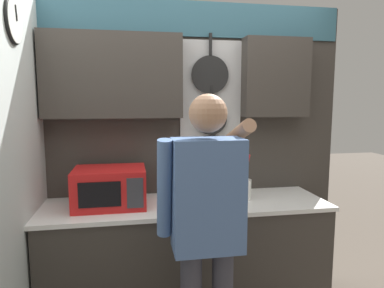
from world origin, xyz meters
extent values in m
cube|color=#38332D|center=(0.00, 0.00, 0.43)|extent=(2.02, 0.58, 0.86)
cube|color=white|center=(0.00, 0.00, 0.88)|extent=(2.05, 0.61, 0.03)
cube|color=#38332D|center=(0.00, 0.31, 1.19)|extent=(2.62, 0.04, 2.38)
cube|color=#2D5666|center=(0.00, 0.28, 2.25)|extent=(2.58, 0.02, 0.26)
cube|color=#38332D|center=(-0.51, 0.21, 1.81)|extent=(1.01, 0.16, 0.61)
cube|color=#38332D|center=(0.75, 0.21, 1.81)|extent=(0.53, 0.16, 0.61)
cube|color=#B2B2B2|center=(0.24, 0.28, 1.51)|extent=(0.49, 0.01, 1.16)
cylinder|color=black|center=(0.23, 0.25, 1.83)|extent=(0.29, 0.02, 0.29)
cube|color=black|center=(0.23, 0.25, 2.06)|extent=(0.02, 0.02, 0.17)
cylinder|color=black|center=(0.24, 0.25, 1.49)|extent=(0.26, 0.02, 0.26)
cube|color=black|center=(0.24, 0.25, 1.68)|extent=(0.02, 0.02, 0.13)
cylinder|color=black|center=(0.26, 0.25, 1.17)|extent=(0.29, 0.02, 0.29)
cube|color=black|center=(0.26, 0.25, 1.39)|extent=(0.02, 0.02, 0.15)
cylinder|color=#2D2D33|center=(0.24, 0.25, 1.06)|extent=(0.30, 0.02, 0.30)
cube|color=black|center=(0.24, 0.25, 1.28)|extent=(0.02, 0.02, 0.14)
cylinder|color=silver|center=(0.04, 0.25, 1.20)|extent=(0.01, 0.01, 0.16)
ellipsoid|color=silver|center=(0.04, 0.25, 1.10)|extent=(0.04, 0.01, 0.04)
cylinder|color=silver|center=(0.12, 0.25, 1.16)|extent=(0.01, 0.01, 0.24)
ellipsoid|color=silver|center=(0.12, 0.25, 1.03)|extent=(0.05, 0.01, 0.04)
cylinder|color=silver|center=(0.20, 0.25, 1.20)|extent=(0.01, 0.01, 0.17)
ellipsoid|color=silver|center=(0.20, 0.25, 1.10)|extent=(0.06, 0.01, 0.05)
cylinder|color=red|center=(0.28, 0.25, 1.20)|extent=(0.01, 0.01, 0.17)
ellipsoid|color=red|center=(0.28, 0.25, 1.09)|extent=(0.06, 0.01, 0.05)
cylinder|color=silver|center=(0.36, 0.25, 1.17)|extent=(0.01, 0.01, 0.22)
ellipsoid|color=silver|center=(0.36, 0.25, 1.05)|extent=(0.04, 0.01, 0.04)
cylinder|color=black|center=(0.44, 0.25, 1.19)|extent=(0.01, 0.01, 0.19)
ellipsoid|color=black|center=(0.44, 0.25, 1.08)|extent=(0.05, 0.01, 0.04)
cube|color=silver|center=(-1.05, -0.41, 1.19)|extent=(0.04, 1.60, 2.38)
cylinder|color=white|center=(-1.01, -0.27, 2.07)|extent=(0.02, 0.25, 0.25)
torus|color=black|center=(-1.02, -0.27, 2.07)|extent=(0.02, 0.27, 0.27)
cube|color=black|center=(-1.00, -0.27, 2.12)|extent=(0.01, 0.02, 0.09)
cube|color=red|center=(-0.54, 0.02, 1.03)|extent=(0.49, 0.37, 0.27)
cube|color=black|center=(-0.60, -0.17, 1.03)|extent=(0.27, 0.01, 0.17)
cube|color=#333338|center=(-0.37, -0.17, 1.03)|extent=(0.11, 0.01, 0.20)
cube|color=brown|center=(0.00, 0.02, 0.99)|extent=(0.12, 0.16, 0.20)
cylinder|color=black|center=(-0.03, -0.02, 1.12)|extent=(0.02, 0.03, 0.05)
cylinder|color=black|center=(-0.02, -0.02, 1.12)|extent=(0.02, 0.03, 0.05)
cylinder|color=black|center=(0.00, -0.02, 1.14)|extent=(0.02, 0.03, 0.08)
cylinder|color=black|center=(0.02, -0.02, 1.14)|extent=(0.02, 0.04, 0.08)
cylinder|color=black|center=(0.04, -0.02, 1.12)|extent=(0.02, 0.03, 0.05)
cylinder|color=white|center=(0.44, 0.02, 0.97)|extent=(0.11, 0.11, 0.15)
cylinder|color=tan|center=(0.43, 0.02, 1.07)|extent=(0.05, 0.04, 0.23)
cylinder|color=red|center=(0.45, 0.02, 1.09)|extent=(0.06, 0.06, 0.28)
cylinder|color=silver|center=(0.44, 0.05, 1.10)|extent=(0.03, 0.02, 0.29)
cylinder|color=tan|center=(0.44, 0.00, 1.08)|extent=(0.02, 0.04, 0.26)
cylinder|color=silver|center=(0.44, -0.01, 1.08)|extent=(0.02, 0.02, 0.25)
cylinder|color=black|center=(0.45, -0.01, 1.09)|extent=(0.02, 0.05, 0.28)
cube|color=#4C6B9E|center=(0.01, -0.64, 1.13)|extent=(0.38, 0.22, 0.61)
sphere|color=#A87A5B|center=(0.01, -0.64, 1.57)|extent=(0.20, 0.20, 0.20)
cylinder|color=#4C6B9E|center=(-0.22, -0.61, 1.16)|extent=(0.08, 0.17, 0.55)
cylinder|color=#A87A5B|center=(0.24, -0.38, 1.41)|extent=(0.08, 0.54, 0.25)
camera|label=1|loc=(-0.39, -2.39, 1.64)|focal=32.00mm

